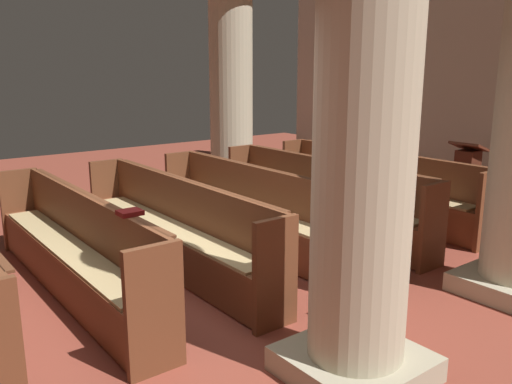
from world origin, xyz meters
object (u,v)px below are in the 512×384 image
(pillar_aisle_rear, at_px, (366,107))
(lectern, at_px, (466,184))
(pew_row_2, at_px, (255,208))
(kneeler_box_red, at_px, (349,308))
(pew_row_3, at_px, (174,224))
(pew_row_0, at_px, (375,184))
(pew_row_1, at_px, (320,195))
(pew_row_4, at_px, (73,244))
(hymn_book, at_px, (130,213))
(pillar_far_side, at_px, (231,83))

(pillar_aisle_rear, relative_size, lectern, 3.34)
(pew_row_2, height_order, kneeler_box_red, pew_row_2)
(pew_row_3, height_order, pillar_aisle_rear, pillar_aisle_rear)
(pew_row_0, xyz_separation_m, pew_row_2, (0.00, -2.18, 0.00))
(pew_row_1, relative_size, pew_row_4, 1.00)
(pew_row_3, bearing_deg, lectern, 81.66)
(lectern, bearing_deg, pillar_aisle_rear, -66.93)
(pew_row_0, height_order, lectern, lectern)
(pew_row_2, bearing_deg, pew_row_0, 90.00)
(pew_row_0, distance_m, pew_row_4, 4.36)
(pew_row_3, distance_m, hymn_book, 1.38)
(pillar_far_side, height_order, lectern, pillar_far_side)
(pew_row_4, relative_size, hymn_book, 18.76)
(pew_row_1, xyz_separation_m, pew_row_2, (0.00, -1.09, 0.00))
(pew_row_0, bearing_deg, hymn_book, -77.47)
(pew_row_0, height_order, pew_row_1, same)
(pew_row_1, relative_size, pew_row_2, 1.00)
(pew_row_3, xyz_separation_m, pillar_far_side, (-2.56, 2.56, 1.38))
(pew_row_3, distance_m, pillar_aisle_rear, 2.95)
(pillar_far_side, bearing_deg, kneeler_box_red, -23.69)
(pew_row_1, distance_m, kneeler_box_red, 2.64)
(pew_row_0, bearing_deg, lectern, 62.37)
(pew_row_3, distance_m, lectern, 4.59)
(lectern, bearing_deg, pew_row_4, -96.74)
(pew_row_1, bearing_deg, pillar_far_side, 171.52)
(pew_row_4, bearing_deg, pillar_far_side, 125.06)
(pillar_aisle_rear, bearing_deg, kneeler_box_red, 135.06)
(pew_row_3, height_order, pew_row_4, same)
(lectern, xyz_separation_m, kneeler_box_red, (1.37, -3.99, -0.33))
(kneeler_box_red, bearing_deg, pew_row_2, 165.00)
(pillar_aisle_rear, height_order, lectern, pillar_aisle_rear)
(pew_row_1, xyz_separation_m, pew_row_3, (0.00, -2.18, 0.00))
(pillar_far_side, distance_m, lectern, 4.05)
(pillar_aisle_rear, bearing_deg, lectern, 113.07)
(lectern, relative_size, kneeler_box_red, 2.99)
(pew_row_4, bearing_deg, lectern, 83.26)
(lectern, relative_size, hymn_book, 5.77)
(pew_row_1, height_order, pew_row_4, same)
(pillar_aisle_rear, relative_size, hymn_book, 19.30)
(pew_row_0, height_order, kneeler_box_red, pew_row_0)
(lectern, xyz_separation_m, hymn_book, (0.26, -5.44, 0.52))
(pew_row_3, xyz_separation_m, lectern, (0.67, 4.54, -0.05))
(pew_row_1, relative_size, pillar_aisle_rear, 0.97)
(lectern, bearing_deg, pew_row_1, -105.74)
(pew_row_2, distance_m, pew_row_3, 1.09)
(pillar_aisle_rear, distance_m, kneeler_box_red, 1.93)
(pew_row_1, xyz_separation_m, pillar_aisle_rear, (2.61, -2.21, 1.38))
(pew_row_4, distance_m, hymn_book, 1.06)
(pillar_far_side, distance_m, hymn_book, 5.00)
(pew_row_2, xyz_separation_m, pillar_far_side, (-2.56, 1.47, 1.38))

